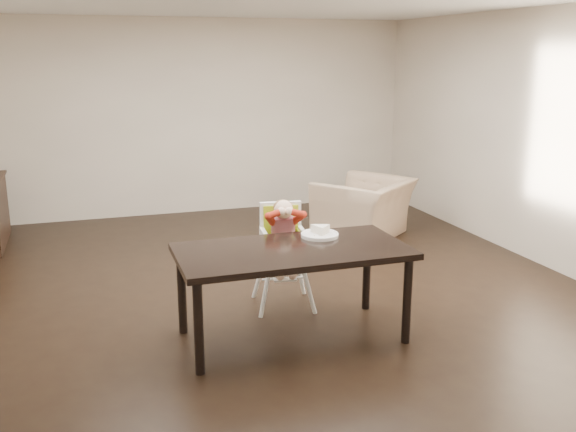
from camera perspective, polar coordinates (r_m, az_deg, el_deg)
name	(u,v)px	position (r m, az deg, el deg)	size (l,w,h in m)	color
ground	(275,294)	(6.14, -1.13, -6.94)	(7.00, 7.00, 0.00)	black
room_walls	(274,96)	(5.74, -1.22, 10.60)	(6.02, 7.02, 2.71)	#C1B3A0
dining_table	(292,258)	(5.02, 0.40, -3.75)	(1.80, 0.90, 0.75)	black
high_chair	(283,231)	(5.68, -0.47, -1.34)	(0.46, 0.46, 0.98)	white
plate	(320,233)	(5.31, 2.88, -1.49)	(0.40, 0.40, 0.09)	white
armchair	(364,199)	(7.96, 6.79, 1.53)	(1.10, 0.72, 0.96)	tan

